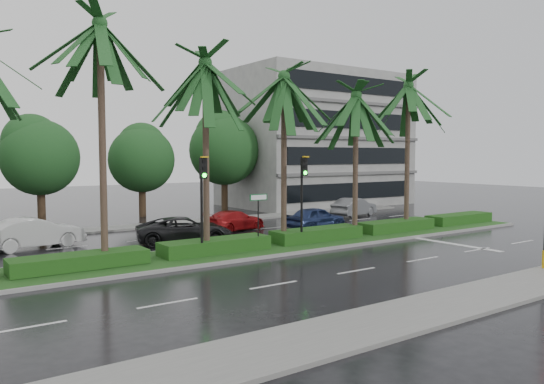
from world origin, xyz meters
TOP-DOWN VIEW (x-y plane):
  - ground at (0.00, 0.00)m, footprint 120.00×120.00m
  - near_sidewalk at (0.00, -10.20)m, footprint 40.00×2.40m
  - far_sidewalk at (0.00, 12.00)m, footprint 40.00×2.00m
  - median at (0.00, 1.00)m, footprint 36.00×4.00m
  - hedge at (0.00, 1.00)m, footprint 35.20×1.40m
  - lane_markings at (3.04, -0.43)m, footprint 34.00×13.06m
  - palm_row at (-1.25, 1.02)m, footprint 26.30×4.20m
  - signal_median_left at (-4.00, 0.30)m, footprint 0.34×0.42m
  - signal_median_right at (1.50, 0.30)m, footprint 0.34×0.42m
  - street_sign at (-1.00, 0.48)m, footprint 0.95×0.09m
  - bg_trees at (0.31, 17.59)m, footprint 32.44×5.67m
  - building at (17.00, 18.00)m, footprint 16.00×10.00m
  - car_white at (-9.34, 7.72)m, footprint 2.34×4.80m
  - car_darkgrey at (-2.65, 4.92)m, footprint 3.62×5.39m
  - car_red at (1.85, 7.40)m, footprint 2.66×4.49m
  - car_blue at (6.35, 5.11)m, footprint 1.97×4.16m
  - car_grey at (12.97, 8.61)m, footprint 2.45×4.43m

SIDE VIEW (x-z plane):
  - ground at x=0.00m, z-range 0.00..0.00m
  - lane_markings at x=3.04m, z-range 0.00..0.01m
  - near_sidewalk at x=0.00m, z-range 0.00..0.12m
  - far_sidewalk at x=0.00m, z-range 0.00..0.12m
  - median at x=0.00m, z-range 0.00..0.16m
  - hedge at x=0.00m, z-range 0.15..0.75m
  - car_red at x=1.85m, z-range 0.00..1.22m
  - car_darkgrey at x=-2.65m, z-range 0.00..1.37m
  - car_blue at x=6.35m, z-range 0.00..1.37m
  - car_grey at x=12.97m, z-range 0.00..1.38m
  - car_white at x=-9.34m, z-range 0.00..1.52m
  - street_sign at x=-1.00m, z-range 0.82..3.42m
  - signal_median_left at x=-4.00m, z-range 0.82..5.18m
  - signal_median_right at x=1.50m, z-range 0.82..5.18m
  - bg_trees at x=0.31m, z-range 0.57..8.76m
  - building at x=17.00m, z-range 0.00..12.00m
  - palm_row at x=-1.25m, z-range 2.75..13.09m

